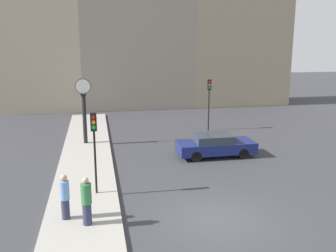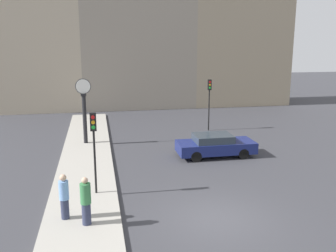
{
  "view_description": "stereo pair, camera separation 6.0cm",
  "coord_description": "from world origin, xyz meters",
  "views": [
    {
      "loc": [
        -4.27,
        -12.27,
        6.51
      ],
      "look_at": [
        -0.27,
        8.21,
        1.73
      ],
      "focal_mm": 40.0,
      "sensor_mm": 36.0,
      "label": 1
    },
    {
      "loc": [
        -4.21,
        -12.28,
        6.51
      ],
      "look_at": [
        -0.27,
        8.21,
        1.73
      ],
      "focal_mm": 40.0,
      "sensor_mm": 36.0,
      "label": 2
    }
  ],
  "objects": [
    {
      "name": "pedestrian_blue_stripe",
      "position": [
        -5.53,
        0.8,
        1.01
      ],
      "size": [
        0.35,
        0.35,
        1.7
      ],
      "color": "#2D334C",
      "rests_on": "sidewalk_corner"
    },
    {
      "name": "traffic_light_near",
      "position": [
        -4.4,
        3.0,
        2.66
      ],
      "size": [
        0.26,
        0.24,
        3.49
      ],
      "color": "black",
      "rests_on": "sidewalk_corner"
    },
    {
      "name": "sedan_car",
      "position": [
        2.33,
        7.46,
        0.67
      ],
      "size": [
        4.42,
        1.8,
        1.3
      ],
      "color": "navy",
      "rests_on": "ground_plane"
    },
    {
      "name": "traffic_light_far",
      "position": [
        3.83,
        13.65,
        2.7
      ],
      "size": [
        0.26,
        0.24,
        3.77
      ],
      "color": "black",
      "rests_on": "ground_plane"
    },
    {
      "name": "street_clock",
      "position": [
        -5.02,
        11.29,
        2.34
      ],
      "size": [
        0.95,
        0.32,
        4.08
      ],
      "color": "black",
      "rests_on": "sidewalk_corner"
    },
    {
      "name": "building_row",
      "position": [
        0.03,
        25.16,
        8.95
      ],
      "size": [
        30.41,
        5.0,
        19.83
      ],
      "color": "#B7A88E",
      "rests_on": "ground_plane"
    },
    {
      "name": "ground_plane",
      "position": [
        0.0,
        0.0,
        0.0
      ],
      "size": [
        120.0,
        120.0,
        0.0
      ],
      "primitive_type": "plane",
      "color": "#38383D"
    },
    {
      "name": "sidewalk_corner",
      "position": [
        -4.94,
        9.41,
        0.08
      ],
      "size": [
        2.83,
        22.82,
        0.15
      ],
      "primitive_type": "cube",
      "color": "#A39E93",
      "rests_on": "ground_plane"
    },
    {
      "name": "pedestrian_green_hoodie",
      "position": [
        -4.75,
        0.21,
        1.03
      ],
      "size": [
        0.37,
        0.37,
        1.75
      ],
      "color": "#2D334C",
      "rests_on": "sidewalk_corner"
    }
  ]
}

